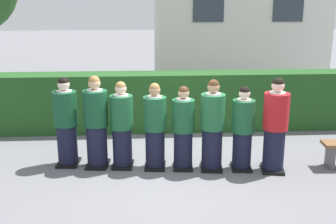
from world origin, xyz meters
TOP-DOWN VIEW (x-y plane):
  - ground_plane at (0.00, 0.00)m, footprint 60.00×60.00m
  - student_front_row_0 at (-1.84, 0.27)m, footprint 0.43×0.50m
  - student_front_row_1 at (-1.29, 0.16)m, footprint 0.44×0.55m
  - student_front_row_2 at (-0.83, 0.10)m, footprint 0.41×0.49m
  - student_front_row_3 at (-0.23, 0.01)m, footprint 0.41×0.52m
  - student_front_row_4 at (0.27, -0.04)m, footprint 0.40×0.46m
  - student_front_row_5 at (0.78, -0.11)m, footprint 0.43×0.51m
  - student_front_row_6 at (1.32, -0.14)m, footprint 0.40×0.47m
  - student_in_red_blazer at (1.87, -0.26)m, footprint 0.47×0.57m
  - hedge at (0.00, 2.30)m, footprint 10.09×0.70m

SIDE VIEW (x-z plane):
  - ground_plane at x=0.00m, z-range 0.00..0.00m
  - hedge at x=0.00m, z-range 0.00..1.33m
  - student_front_row_4 at x=0.27m, z-range -0.04..1.48m
  - student_front_row_6 at x=1.32m, z-range -0.04..1.49m
  - student_front_row_3 at x=-0.23m, z-range -0.04..1.54m
  - student_front_row_2 at x=-0.83m, z-range -0.04..1.55m
  - student_front_row_5 at x=0.78m, z-range -0.04..1.61m
  - student_front_row_0 at x=-1.84m, z-range -0.04..1.61m
  - student_front_row_1 at x=-1.29m, z-range -0.04..1.65m
  - student_in_red_blazer at x=1.87m, z-range -0.04..1.65m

